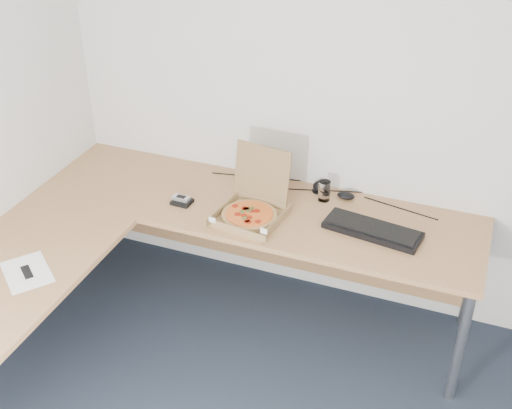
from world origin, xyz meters
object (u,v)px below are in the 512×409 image
at_px(desk, 168,239).
at_px(wallet, 182,202).
at_px(keyboard, 373,230).
at_px(pizza_box, 251,211).
at_px(drinking_glass, 324,191).

bearing_deg(desk, wallet, 102.66).
height_order(keyboard, wallet, keyboard).
height_order(desk, keyboard, keyboard).
xyz_separation_m(keyboard, wallet, (-1.06, -0.09, -0.01)).
relative_size(pizza_box, keyboard, 0.76).
relative_size(desk, keyboard, 4.95).
relative_size(pizza_box, wallet, 3.58).
relative_size(pizza_box, drinking_glass, 3.27).
bearing_deg(pizza_box, drinking_glass, 52.76).
distance_m(keyboard, wallet, 1.06).
height_order(desk, pizza_box, pizza_box).
bearing_deg(keyboard, pizza_box, -163.62).
bearing_deg(keyboard, drinking_glass, 153.99).
distance_m(desk, keyboard, 1.07).
xyz_separation_m(drinking_glass, keyboard, (0.33, -0.22, -0.04)).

